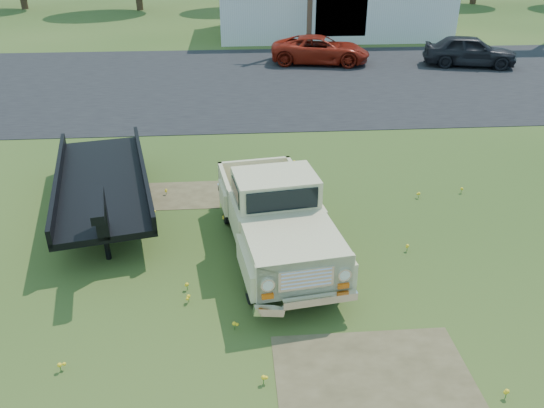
{
  "coord_description": "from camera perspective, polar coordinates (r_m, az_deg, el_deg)",
  "views": [
    {
      "loc": [
        -0.51,
        -8.83,
        6.07
      ],
      "look_at": [
        0.26,
        1.0,
        0.95
      ],
      "focal_mm": 35.0,
      "sensor_mm": 36.0,
      "label": 1
    }
  ],
  "objects": [
    {
      "name": "dirt_patch_a",
      "position": [
        8.65,
        10.85,
        -17.75
      ],
      "size": [
        3.0,
        2.0,
        0.01
      ],
      "primitive_type": "cube",
      "color": "#4E442A",
      "rests_on": "ground"
    },
    {
      "name": "ground",
      "position": [
        10.73,
        -0.95,
        -7.04
      ],
      "size": [
        140.0,
        140.0,
        0.0
      ],
      "primitive_type": "plane",
      "color": "#234114",
      "rests_on": "ground"
    },
    {
      "name": "dark_sedan",
      "position": [
        28.92,
        20.49,
        15.16
      ],
      "size": [
        4.7,
        2.82,
        1.5
      ],
      "primitive_type": "imported",
      "rotation": [
        0.0,
        0.0,
        1.32
      ],
      "color": "black",
      "rests_on": "ground"
    },
    {
      "name": "vintage_pickup_truck",
      "position": [
        10.82,
        0.35,
        -1.13
      ],
      "size": [
        2.61,
        5.18,
        1.8
      ],
      "primitive_type": null,
      "rotation": [
        0.0,
        0.0,
        0.14
      ],
      "color": "tan",
      "rests_on": "ground"
    },
    {
      "name": "flatbed_trailer",
      "position": [
        13.24,
        -17.83,
        2.76
      ],
      "size": [
        3.29,
        6.44,
        1.68
      ],
      "primitive_type": null,
      "rotation": [
        0.0,
        0.0,
        0.21
      ],
      "color": "black",
      "rests_on": "ground"
    },
    {
      "name": "red_pickup",
      "position": [
        27.9,
        5.23,
        16.16
      ],
      "size": [
        5.23,
        3.1,
        1.36
      ],
      "primitive_type": "imported",
      "rotation": [
        0.0,
        0.0,
        1.39
      ],
      "color": "maroon",
      "rests_on": "ground"
    },
    {
      "name": "dirt_patch_b",
      "position": [
        13.83,
        -10.18,
        0.91
      ],
      "size": [
        2.2,
        1.6,
        0.01
      ],
      "primitive_type": "cube",
      "color": "#4E442A",
      "rests_on": "ground"
    },
    {
      "name": "asphalt_lot",
      "position": [
        24.6,
        -3.22,
        13.08
      ],
      "size": [
        90.0,
        14.0,
        0.02
      ],
      "primitive_type": "cube",
      "color": "black",
      "rests_on": "ground"
    }
  ]
}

